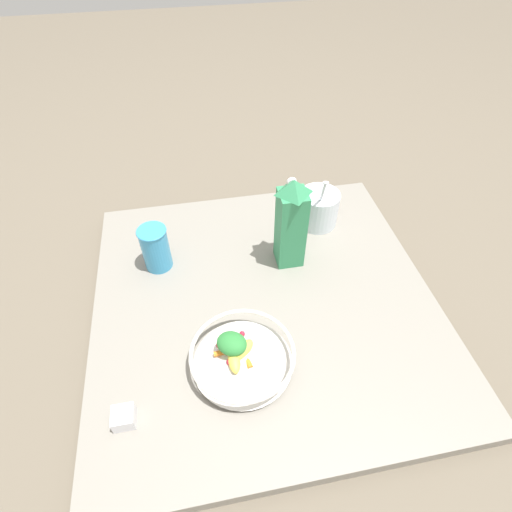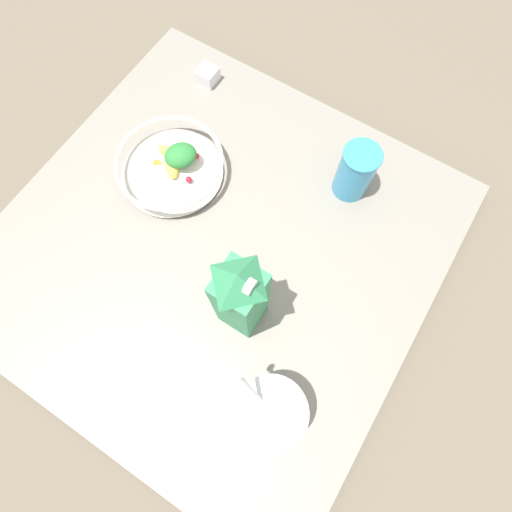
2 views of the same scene
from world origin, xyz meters
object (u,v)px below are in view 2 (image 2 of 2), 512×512
yogurt_tub (271,412)px  drinking_cup (356,171)px  milk_carton (241,298)px  spice_jar (208,76)px  fruit_bowl (171,165)px

yogurt_tub → drinking_cup: (0.51, 0.10, 0.01)m
milk_carton → spice_jar: size_ratio=6.06×
fruit_bowl → yogurt_tub: yogurt_tub is taller
milk_carton → yogurt_tub: milk_carton is taller
drinking_cup → spice_jar: 0.46m
fruit_bowl → spice_jar: size_ratio=5.26×
yogurt_tub → drinking_cup: bearing=10.9°
milk_carton → spice_jar: milk_carton is taller
spice_jar → yogurt_tub: bearing=-137.2°
fruit_bowl → spice_jar: fruit_bowl is taller
fruit_bowl → drinking_cup: drinking_cup is taller
yogurt_tub → spice_jar: 0.80m
spice_jar → drinking_cup: bearing=-100.3°
fruit_bowl → drinking_cup: (0.19, -0.36, 0.04)m
spice_jar → fruit_bowl: bearing=-162.2°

